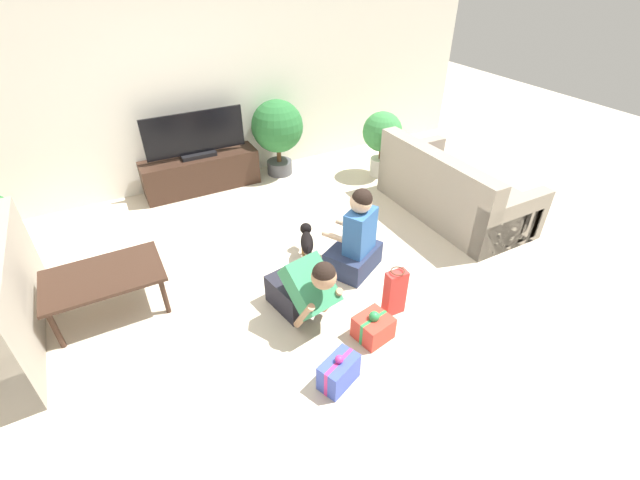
% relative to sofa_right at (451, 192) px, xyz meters
% --- Properties ---
extents(ground_plane, '(16.00, 16.00, 0.00)m').
position_rel_sofa_right_xyz_m(ground_plane, '(-2.37, -0.34, -0.29)').
color(ground_plane, beige).
extents(wall_back, '(8.40, 0.06, 2.60)m').
position_rel_sofa_right_xyz_m(wall_back, '(-2.37, 2.29, 1.01)').
color(wall_back, white).
rests_on(wall_back, ground_plane).
extents(sofa_right, '(0.94, 1.81, 0.83)m').
position_rel_sofa_right_xyz_m(sofa_right, '(0.00, 0.00, 0.00)').
color(sofa_right, gray).
rests_on(sofa_right, ground_plane).
extents(coffee_table, '(0.96, 0.61, 0.41)m').
position_rel_sofa_right_xyz_m(coffee_table, '(-3.79, 0.13, 0.08)').
color(coffee_table, '#382319').
rests_on(coffee_table, ground_plane).
extents(tv_console, '(1.47, 0.40, 0.46)m').
position_rel_sofa_right_xyz_m(tv_console, '(-2.44, 2.02, -0.06)').
color(tv_console, '#382319').
rests_on(tv_console, ground_plane).
extents(tv, '(1.24, 0.20, 0.57)m').
position_rel_sofa_right_xyz_m(tv, '(-2.44, 2.02, 0.42)').
color(tv, black).
rests_on(tv, tv_console).
extents(potted_plant_corner_right, '(0.53, 0.53, 0.90)m').
position_rel_sofa_right_xyz_m(potted_plant_corner_right, '(-0.14, 1.26, 0.29)').
color(potted_plant_corner_right, beige).
rests_on(potted_plant_corner_right, ground_plane).
extents(potted_plant_back_right, '(0.70, 0.70, 1.03)m').
position_rel_sofa_right_xyz_m(potted_plant_back_right, '(-1.35, 1.97, 0.36)').
color(potted_plant_back_right, '#4C4C51').
rests_on(potted_plant_back_right, ground_plane).
extents(person_kneeling, '(0.45, 0.78, 0.76)m').
position_rel_sofa_right_xyz_m(person_kneeling, '(-2.33, -0.76, 0.04)').
color(person_kneeling, '#23232D').
rests_on(person_kneeling, ground_plane).
extents(person_sitting, '(0.65, 0.61, 0.91)m').
position_rel_sofa_right_xyz_m(person_sitting, '(-1.58, -0.38, 0.05)').
color(person_sitting, '#283351').
rests_on(person_sitting, ground_plane).
extents(dog, '(0.27, 0.48, 0.32)m').
position_rel_sofa_right_xyz_m(dog, '(-1.92, 0.00, -0.07)').
color(dog, black).
rests_on(dog, ground_plane).
extents(gift_box_a, '(0.35, 0.28, 0.29)m').
position_rel_sofa_right_xyz_m(gift_box_a, '(-2.41, -1.48, -0.17)').
color(gift_box_a, '#3D51BC').
rests_on(gift_box_a, ground_plane).
extents(gift_box_b, '(0.32, 0.30, 0.28)m').
position_rel_sofa_right_xyz_m(gift_box_b, '(-1.93, -1.23, -0.18)').
color(gift_box_b, red).
rests_on(gift_box_b, ground_plane).
extents(gift_bag_a, '(0.19, 0.12, 0.46)m').
position_rel_sofa_right_xyz_m(gift_bag_a, '(-1.60, -1.06, -0.07)').
color(gift_bag_a, red).
rests_on(gift_bag_a, ground_plane).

